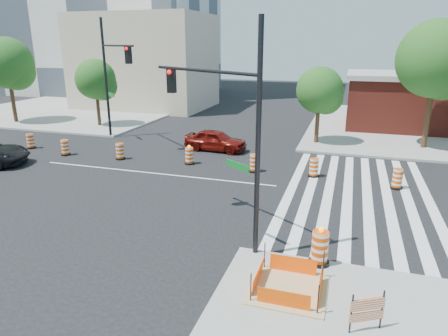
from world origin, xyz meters
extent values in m
plane|color=black|center=(0.00, 0.00, 0.00)|extent=(120.00, 120.00, 0.00)
cube|color=gray|center=(18.00, 18.00, 0.07)|extent=(22.00, 22.00, 0.15)
cube|color=gray|center=(-18.00, 18.00, 0.07)|extent=(22.00, 22.00, 0.15)
cube|color=silver|center=(7.80, 0.00, 0.01)|extent=(0.45, 13.50, 0.01)
cube|color=silver|center=(8.70, 0.00, 0.01)|extent=(0.45, 13.50, 0.01)
cube|color=silver|center=(9.60, 0.00, 0.01)|extent=(0.45, 13.50, 0.01)
cube|color=silver|center=(10.50, 0.00, 0.01)|extent=(0.45, 13.50, 0.01)
cube|color=silver|center=(11.40, 0.00, 0.01)|extent=(0.45, 13.50, 0.01)
cube|color=silver|center=(12.30, 0.00, 0.01)|extent=(0.45, 13.50, 0.01)
cube|color=silver|center=(13.20, 0.00, 0.01)|extent=(0.45, 13.50, 0.01)
cube|color=silver|center=(14.10, 0.00, 0.01)|extent=(0.45, 13.50, 0.01)
cube|color=silver|center=(0.00, 0.00, 0.01)|extent=(14.00, 0.12, 0.01)
cube|color=tan|center=(9.00, -9.00, 0.17)|extent=(2.20, 2.20, 0.05)
cube|color=#FD5005|center=(9.00, -9.90, 0.43)|extent=(1.44, 0.02, 0.55)
cube|color=#FD5005|center=(9.00, -8.10, 0.43)|extent=(1.44, 0.02, 0.55)
cube|color=#FD5005|center=(8.10, -9.00, 0.43)|extent=(0.02, 1.44, 0.55)
cube|color=#FD5005|center=(9.90, -9.00, 0.43)|extent=(0.02, 1.44, 0.55)
cylinder|color=black|center=(8.10, -9.90, 0.60)|extent=(0.04, 0.04, 0.90)
cylinder|color=black|center=(9.90, -9.90, 0.60)|extent=(0.04, 0.04, 0.90)
cylinder|color=black|center=(8.10, -8.10, 0.60)|extent=(0.04, 0.04, 0.90)
cylinder|color=black|center=(9.90, -8.10, 0.60)|extent=(0.04, 0.04, 0.90)
cube|color=#BDA990|center=(-12.00, 22.00, 5.00)|extent=(14.00, 10.00, 10.00)
imported|color=#600C08|center=(1.76, 5.79, 0.72)|extent=(4.31, 1.98, 1.43)
cylinder|color=black|center=(7.58, -7.16, 3.96)|extent=(0.17, 0.17, 7.63)
cylinder|color=black|center=(5.17, -5.63, 6.06)|extent=(4.89, 3.16, 0.11)
cube|color=black|center=(3.48, -4.55, 5.58)|extent=(0.31, 0.27, 0.95)
sphere|color=#FF0C0C|center=(3.48, -4.73, 5.92)|extent=(0.17, 0.17, 0.17)
cube|color=#0C591E|center=(6.78, -6.65, 3.01)|extent=(0.99, 0.64, 0.24)
cylinder|color=black|center=(-7.34, 7.18, 4.45)|extent=(0.19, 0.19, 8.61)
cylinder|color=black|center=(-4.90, 5.08, 6.82)|extent=(4.98, 4.31, 0.13)
cube|color=black|center=(-3.19, 3.60, 6.28)|extent=(0.34, 0.30, 1.08)
sphere|color=#FF0C0C|center=(-3.19, 3.42, 6.66)|extent=(0.19, 0.19, 0.19)
cube|color=#0C591E|center=(-6.53, 6.48, 3.38)|extent=(1.01, 0.88, 0.27)
cylinder|color=black|center=(9.72, -7.28, 0.21)|extent=(0.67, 0.67, 0.11)
cylinder|color=#DE4904|center=(9.72, -7.28, 0.76)|extent=(0.53, 0.53, 1.05)
sphere|color=#FF990C|center=(9.72, -7.28, 1.37)|extent=(0.18, 0.18, 0.18)
cube|color=#DE4904|center=(11.08, -10.15, 0.91)|extent=(0.83, 0.49, 0.30)
cube|color=#DE4904|center=(11.08, -10.15, 0.56)|extent=(0.83, 0.49, 0.24)
cylinder|color=black|center=(10.72, -10.35, 0.69)|extent=(0.04, 0.04, 1.09)
cylinder|color=black|center=(11.44, -9.95, 0.69)|extent=(0.04, 0.04, 1.09)
cylinder|color=#382314|center=(-18.72, 9.47, 2.37)|extent=(0.34, 0.34, 4.73)
sphere|color=#164E1A|center=(-18.72, 9.47, 5.32)|extent=(4.44, 4.44, 4.44)
sphere|color=#164E1A|center=(-18.19, 9.79, 4.59)|extent=(3.25, 3.25, 3.25)
sphere|color=#164E1A|center=(-19.15, 9.26, 4.88)|extent=(2.96, 2.96, 2.96)
cylinder|color=#382314|center=(-10.54, 10.43, 1.81)|extent=(0.29, 0.29, 3.61)
sphere|color=#164E1A|center=(-10.54, 10.43, 4.06)|extent=(3.39, 3.39, 3.39)
sphere|color=#164E1A|center=(-10.09, 10.70, 3.50)|extent=(2.48, 2.48, 2.48)
sphere|color=#164E1A|center=(-10.90, 10.25, 3.72)|extent=(2.26, 2.26, 2.26)
cylinder|color=#382314|center=(8.10, 9.64, 1.72)|extent=(0.30, 0.30, 3.44)
sphere|color=#164E1A|center=(8.10, 9.64, 3.87)|extent=(3.22, 3.22, 3.22)
sphere|color=#164E1A|center=(8.56, 9.92, 3.33)|extent=(2.36, 2.36, 2.36)
sphere|color=#164E1A|center=(7.72, 9.46, 3.55)|extent=(2.15, 2.15, 2.15)
cylinder|color=#382314|center=(15.26, 10.43, 2.68)|extent=(0.35, 0.35, 5.35)
sphere|color=#164E1A|center=(15.26, 10.43, 6.02)|extent=(5.02, 5.02, 5.02)
sphere|color=#164E1A|center=(15.80, 10.75, 5.18)|extent=(3.68, 3.68, 3.68)
sphere|color=#164E1A|center=(14.82, 10.21, 5.52)|extent=(3.34, 3.34, 3.34)
cylinder|color=black|center=(-10.62, 2.44, 0.05)|extent=(0.60, 0.60, 0.10)
cylinder|color=#DE4904|center=(-10.62, 2.44, 0.55)|extent=(0.48, 0.48, 0.95)
cylinder|color=black|center=(-7.18, 1.70, 0.05)|extent=(0.60, 0.60, 0.10)
cylinder|color=#DE4904|center=(-7.18, 1.70, 0.55)|extent=(0.48, 0.48, 0.95)
cylinder|color=black|center=(-3.26, 1.93, 0.05)|extent=(0.60, 0.60, 0.10)
cylinder|color=#DE4904|center=(-3.26, 1.93, 0.55)|extent=(0.48, 0.48, 0.95)
cylinder|color=black|center=(1.27, 2.29, 0.05)|extent=(0.60, 0.60, 0.10)
cylinder|color=#DE4904|center=(1.27, 2.29, 0.55)|extent=(0.48, 0.48, 0.95)
sphere|color=#FF990C|center=(1.27, 2.29, 1.10)|extent=(0.16, 0.16, 0.16)
cylinder|color=black|center=(5.35, 1.98, 0.05)|extent=(0.60, 0.60, 0.10)
cylinder|color=#DE4904|center=(5.35, 1.98, 0.55)|extent=(0.48, 0.48, 0.95)
cylinder|color=black|center=(8.65, 2.12, 0.05)|extent=(0.60, 0.60, 0.10)
cylinder|color=#DE4904|center=(8.65, 2.12, 0.55)|extent=(0.48, 0.48, 0.95)
cylinder|color=black|center=(12.80, 1.47, 0.05)|extent=(0.60, 0.60, 0.10)
cylinder|color=#DE4904|center=(12.80, 1.47, 0.55)|extent=(0.48, 0.48, 0.95)
camera|label=1|loc=(10.25, -19.08, 6.97)|focal=32.00mm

